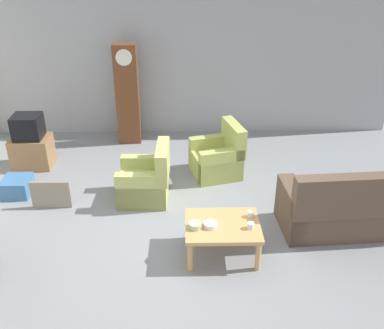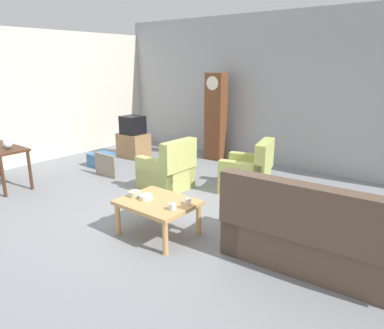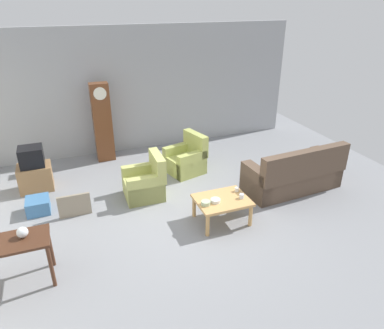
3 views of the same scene
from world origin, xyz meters
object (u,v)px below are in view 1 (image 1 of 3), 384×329
at_px(cup_blue_rimmed, 251,226).
at_px(bowl_white_stacked, 211,225).
at_px(grandfather_clock, 128,95).
at_px(bowl_shallow_green, 195,225).
at_px(tv_stand_cabinet, 32,152).
at_px(coffee_table_wood, 223,228).
at_px(framed_picture_leaning, 51,195).
at_px(tv_crt, 28,127).
at_px(cup_white_porcelain, 251,214).
at_px(armchair_olive_near, 146,181).
at_px(armchair_olive_far, 218,158).
at_px(storage_box_blue, 17,186).
at_px(couch_floral, 358,208).

height_order(cup_blue_rimmed, bowl_white_stacked, cup_blue_rimmed).
relative_size(grandfather_clock, bowl_shallow_green, 11.74).
bearing_deg(tv_stand_cabinet, coffee_table_wood, -38.20).
bearing_deg(framed_picture_leaning, tv_crt, 116.51).
xyz_separation_m(tv_stand_cabinet, cup_white_porcelain, (3.60, -2.38, 0.23)).
height_order(coffee_table_wood, tv_stand_cabinet, tv_stand_cabinet).
bearing_deg(bowl_shallow_green, armchair_olive_near, 116.60).
bearing_deg(coffee_table_wood, armchair_olive_far, 87.38).
bearing_deg(bowl_white_stacked, bowl_shallow_green, -174.30).
distance_m(framed_picture_leaning, bowl_white_stacked, 2.68).
xyz_separation_m(armchair_olive_far, framed_picture_leaning, (-2.63, -1.02, -0.08)).
bearing_deg(grandfather_clock, framed_picture_leaning, -111.36).
relative_size(tv_stand_cabinet, bowl_white_stacked, 3.84).
bearing_deg(tv_stand_cabinet, grandfather_clock, 32.35).
bearing_deg(armchair_olive_near, storage_box_blue, 175.59).
bearing_deg(grandfather_clock, armchair_olive_near, -77.26).
height_order(armchair_olive_far, tv_crt, tv_crt).
height_order(framed_picture_leaning, cup_white_porcelain, cup_white_porcelain).
bearing_deg(tv_crt, armchair_olive_near, -28.25).
relative_size(storage_box_blue, cup_white_porcelain, 5.89).
bearing_deg(grandfather_clock, bowl_shallow_green, -71.42).
xyz_separation_m(tv_stand_cabinet, framed_picture_leaning, (0.69, -1.39, -0.05)).
distance_m(armchair_olive_far, storage_box_blue, 3.36).
relative_size(armchair_olive_near, tv_crt, 1.92).
height_order(couch_floral, cup_blue_rimmed, couch_floral).
xyz_separation_m(armchair_olive_near, armchair_olive_far, (1.19, 0.78, 0.00)).
height_order(armchair_olive_near, bowl_white_stacked, armchair_olive_near).
xyz_separation_m(cup_white_porcelain, cup_blue_rimmed, (-0.03, -0.26, 0.00)).
bearing_deg(framed_picture_leaning, bowl_shallow_green, -29.30).
relative_size(tv_crt, cup_white_porcelain, 6.18).
height_order(couch_floral, armchair_olive_near, couch_floral).
distance_m(storage_box_blue, bowl_shallow_green, 3.29).
bearing_deg(bowl_shallow_green, cup_blue_rimmed, -2.08).
distance_m(armchair_olive_far, coffee_table_wood, 2.18).
bearing_deg(grandfather_clock, couch_floral, -40.94).
height_order(coffee_table_wood, bowl_shallow_green, bowl_shallow_green).
relative_size(coffee_table_wood, bowl_shallow_green, 5.73).
bearing_deg(grandfather_clock, cup_white_porcelain, -60.16).
height_order(coffee_table_wood, tv_crt, tv_crt).
height_order(couch_floral, tv_crt, couch_floral).
height_order(couch_floral, armchair_olive_far, couch_floral).
relative_size(armchair_olive_far, cup_blue_rimmed, 11.09).
bearing_deg(couch_floral, bowl_shallow_green, -165.60).
xyz_separation_m(tv_stand_cabinet, tv_crt, (0.00, 0.00, 0.49)).
xyz_separation_m(bowl_white_stacked, bowl_shallow_green, (-0.20, -0.02, 0.01)).
bearing_deg(coffee_table_wood, storage_box_blue, 154.08).
bearing_deg(bowl_white_stacked, framed_picture_leaning, 153.14).
distance_m(coffee_table_wood, bowl_white_stacked, 0.20).
height_order(couch_floral, framed_picture_leaning, couch_floral).
bearing_deg(tv_stand_cabinet, bowl_white_stacked, -40.19).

